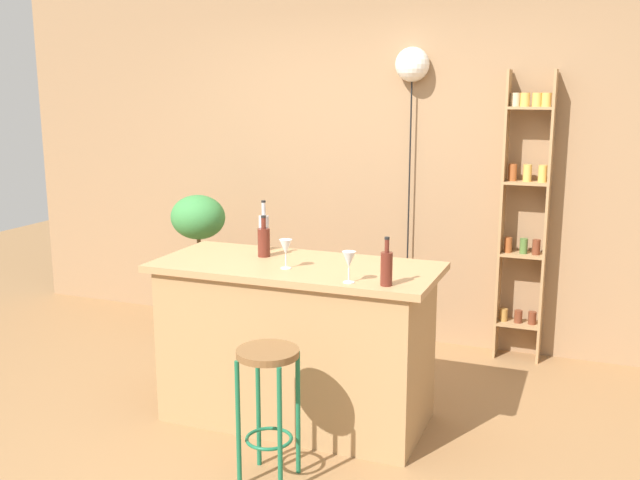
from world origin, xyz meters
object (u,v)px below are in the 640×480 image
potted_plant (199,235)px  bottle_soda_blue (264,231)px  bottle_wine_red (386,267)px  bottle_vinegar (264,241)px  bar_stool (268,385)px  plant_stool (201,314)px  wine_glass_center (286,248)px  spice_shelf (524,214)px  pendant_globe_light (412,67)px  wine_glass_left (349,260)px

potted_plant → bottle_soda_blue: 1.16m
bottle_wine_red → bottle_vinegar: size_ratio=1.02×
bottle_soda_blue → bottle_wine_red: (0.93, -0.52, -0.02)m
bar_stool → plant_stool: (-1.36, 1.66, -0.29)m
potted_plant → bottle_soda_blue: bottle_soda_blue is taller
bottle_wine_red → wine_glass_center: 0.63m
bar_stool → spice_shelf: size_ratio=0.34×
bar_stool → potted_plant: (-1.36, 1.66, 0.33)m
bar_stool → pendant_globe_light: pendant_globe_light is taller
potted_plant → pendant_globe_light: 2.01m
bar_stool → spice_shelf: (0.96, 2.18, 0.56)m
potted_plant → bottle_vinegar: (0.97, -0.87, 0.20)m
bottle_soda_blue → pendant_globe_light: (0.59, 1.28, 1.01)m
bottle_wine_red → wine_glass_center: bottle_wine_red is taller
plant_stool → wine_glass_center: 1.83m
potted_plant → bottle_wine_red: (1.82, -1.23, 0.20)m
plant_stool → wine_glass_left: (1.63, -1.25, 0.85)m
spice_shelf → bottle_soda_blue: (-1.43, -1.23, -0.00)m
potted_plant → bottle_soda_blue: (0.89, -0.71, 0.23)m
pendant_globe_light → wine_glass_left: bearing=-85.2°
bottle_soda_blue → bottle_wine_red: bearing=-29.1°
bar_stool → wine_glass_left: 0.75m
bottle_soda_blue → potted_plant: bearing=141.4°
potted_plant → bottle_soda_blue: size_ratio=2.32×
plant_stool → pendant_globe_light: pendant_globe_light is taller
bottle_soda_blue → pendant_globe_light: pendant_globe_light is taller
plant_stool → bottle_soda_blue: bottle_soda_blue is taller
wine_glass_left → pendant_globe_light: size_ratio=0.07×
spice_shelf → wine_glass_center: size_ratio=12.49×
bottle_wine_red → bottle_vinegar: 0.93m
spice_shelf → plant_stool: (-2.32, -0.52, -0.85)m
spice_shelf → pendant_globe_light: (-0.84, 0.05, 1.01)m
potted_plant → bottle_vinegar: 1.32m
bottle_soda_blue → wine_glass_left: (0.74, -0.53, 0.00)m
bottle_vinegar → spice_shelf: bearing=45.7°
bottle_wine_red → wine_glass_center: (-0.62, 0.14, 0.02)m
spice_shelf → bottle_wine_red: size_ratio=8.14×
bottle_vinegar → wine_glass_center: size_ratio=1.50×
bar_stool → plant_stool: bar_stool is taller
wine_glass_center → plant_stool: bearing=137.9°
bar_stool → wine_glass_center: wine_glass_center is taller
bottle_vinegar → pendant_globe_light: bearing=70.4°
potted_plant → bottle_wine_red: bearing=-34.0°
pendant_globe_light → wine_glass_center: bearing=-99.3°
potted_plant → wine_glass_center: size_ratio=4.37×
pendant_globe_light → bar_stool: bearing=-93.0°
wine_glass_left → wine_glass_center: size_ratio=1.00×
bottle_wine_red → pendant_globe_light: size_ratio=0.11×
wine_glass_center → pendant_globe_light: bearing=80.7°
bar_stool → spice_shelf: bearing=66.2°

